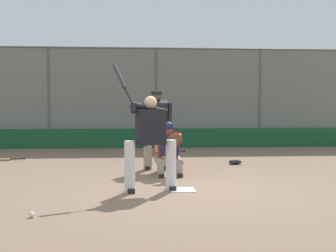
# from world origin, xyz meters

# --- Properties ---
(ground_plane) EXTENTS (160.00, 160.00, 0.00)m
(ground_plane) POSITION_xyz_m (0.00, 0.00, 0.00)
(ground_plane) COLOR #7A604C
(home_plate_marker) EXTENTS (0.43, 0.43, 0.01)m
(home_plate_marker) POSITION_xyz_m (0.00, 0.00, 0.01)
(home_plate_marker) COLOR white
(home_plate_marker) RESTS_ON ground_plane
(backstop_fence) EXTENTS (14.38, 0.08, 3.37)m
(backstop_fence) POSITION_xyz_m (-0.00, -7.94, 1.78)
(backstop_fence) COLOR #515651
(backstop_fence) RESTS_ON ground_plane
(padding_wall) EXTENTS (14.02, 0.18, 0.64)m
(padding_wall) POSITION_xyz_m (0.00, -7.84, 0.32)
(padding_wall) COLOR #19512D
(padding_wall) RESTS_ON ground_plane
(bleachers_beyond) EXTENTS (10.01, 2.50, 1.48)m
(bleachers_beyond) POSITION_xyz_m (-2.47, -10.45, 0.48)
(bleachers_beyond) COLOR slate
(bleachers_beyond) RESTS_ON ground_plane
(batter_at_plate) EXTENTS (1.09, 0.55, 2.15)m
(batter_at_plate) POSITION_xyz_m (0.55, 0.06, 0.87)
(batter_at_plate) COLOR silver
(batter_at_plate) RESTS_ON ground_plane
(catcher_behind_plate) EXTENTS (0.59, 0.70, 1.11)m
(catcher_behind_plate) POSITION_xyz_m (0.09, -1.59, 0.57)
(catcher_behind_plate) COLOR gray
(catcher_behind_plate) RESTS_ON ground_plane
(umpire_home) EXTENTS (0.71, 0.48, 1.76)m
(umpire_home) POSITION_xyz_m (0.29, -2.50, 0.95)
(umpire_home) COLOR gray
(umpire_home) RESTS_ON ground_plane
(spare_bat_near_backstop) EXTENTS (0.84, 0.42, 0.07)m
(spare_bat_near_backstop) POSITION_xyz_m (4.17, -4.42, 0.03)
(spare_bat_near_backstop) COLOR black
(spare_bat_near_backstop) RESTS_ON ground_plane
(spare_bat_by_padding) EXTENTS (0.80, 0.29, 0.07)m
(spare_bat_by_padding) POSITION_xyz_m (-0.30, -6.40, 0.03)
(spare_bat_by_padding) COLOR black
(spare_bat_by_padding) RESTS_ON ground_plane
(fielding_glove_on_dirt) EXTENTS (0.32, 0.24, 0.11)m
(fielding_glove_on_dirt) POSITION_xyz_m (-1.65, -3.28, 0.06)
(fielding_glove_on_dirt) COLOR black
(fielding_glove_on_dirt) RESTS_ON ground_plane
(baseball_loose) EXTENTS (0.07, 0.07, 0.07)m
(baseball_loose) POSITION_xyz_m (2.15, 1.76, 0.04)
(baseball_loose) COLOR white
(baseball_loose) RESTS_ON ground_plane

